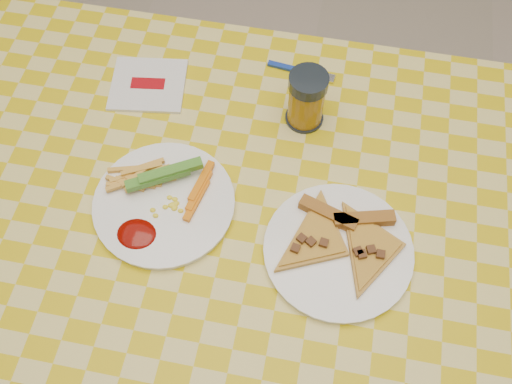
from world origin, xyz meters
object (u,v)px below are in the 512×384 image
(table, at_px, (258,242))
(plate_right, at_px, (338,251))
(drink_glass, at_px, (306,99))
(plate_left, at_px, (164,204))

(table, height_order, plate_right, plate_right)
(plate_right, distance_m, drink_glass, 0.28)
(table, bearing_deg, drink_glass, 79.60)
(table, distance_m, plate_right, 0.16)
(table, xyz_separation_m, plate_left, (-0.16, 0.00, 0.08))
(table, distance_m, drink_glass, 0.27)
(table, relative_size, plate_right, 5.39)
(plate_right, height_order, drink_glass, drink_glass)
(drink_glass, bearing_deg, table, -100.40)
(drink_glass, bearing_deg, plate_left, -132.25)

